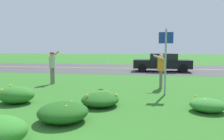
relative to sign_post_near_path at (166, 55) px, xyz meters
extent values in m
plane|color=#2D6B23|center=(-2.68, 2.30, -1.60)|extent=(120.00, 120.00, 0.00)
cube|color=#424244|center=(-2.68, 11.43, -1.59)|extent=(120.00, 9.84, 0.01)
cube|color=yellow|center=(-2.68, 11.43, -1.59)|extent=(120.00, 0.16, 0.00)
ellipsoid|color=#2D7526|center=(-5.13, -2.15, -1.31)|extent=(1.23, 1.03, 0.57)
sphere|color=yellow|center=(-5.57, -1.82, -1.06)|extent=(0.09, 0.09, 0.09)
sphere|color=yellow|center=(-4.94, -2.03, -1.17)|extent=(0.05, 0.05, 0.05)
sphere|color=yellow|center=(-5.31, -2.66, -1.05)|extent=(0.08, 0.08, 0.08)
ellipsoid|color=#337F2D|center=(1.09, -2.17, -1.40)|extent=(1.03, 0.94, 0.39)
sphere|color=yellow|center=(1.28, -2.41, -1.30)|extent=(0.08, 0.08, 0.08)
sphere|color=yellow|center=(0.99, -2.27, -1.23)|extent=(0.09, 0.09, 0.09)
sphere|color=yellow|center=(0.81, -1.80, -1.22)|extent=(0.07, 0.07, 0.07)
sphere|color=yellow|center=(0.91, -1.75, -1.35)|extent=(0.07, 0.07, 0.07)
ellipsoid|color=#1E5619|center=(-2.82, -3.71, -1.35)|extent=(1.29, 1.30, 0.49)
sphere|color=orange|center=(-2.79, -3.18, -1.21)|extent=(0.07, 0.07, 0.07)
sphere|color=orange|center=(-3.30, -3.50, -1.27)|extent=(0.08, 0.08, 0.08)
sphere|color=orange|center=(-2.53, -3.75, -1.31)|extent=(0.08, 0.08, 0.08)
sphere|color=orange|center=(-2.65, -3.92, -1.14)|extent=(0.07, 0.07, 0.07)
ellipsoid|color=#1E5619|center=(-2.21, -2.03, -1.39)|extent=(1.23, 1.33, 0.41)
sphere|color=yellow|center=(-2.44, -1.76, -1.27)|extent=(0.05, 0.05, 0.05)
sphere|color=yellow|center=(-2.55, -2.38, -1.20)|extent=(0.09, 0.09, 0.09)
sphere|color=yellow|center=(-2.54, -2.27, -1.34)|extent=(0.06, 0.06, 0.06)
sphere|color=yellow|center=(-2.11, -1.53, -1.24)|extent=(0.09, 0.09, 0.09)
sphere|color=yellow|center=(-2.46, -1.91, -1.26)|extent=(0.07, 0.07, 0.07)
sphere|color=yellow|center=(-1.69, -1.92, -1.25)|extent=(0.09, 0.09, 0.09)
sphere|color=yellow|center=(-2.15, -1.82, -1.35)|extent=(0.06, 0.06, 0.06)
cube|color=#93969B|center=(0.00, 0.01, -0.28)|extent=(0.07, 0.10, 2.64)
cube|color=navy|center=(0.00, -0.02, 0.69)|extent=(0.56, 0.03, 0.44)
cylinder|color=#B2B2B7|center=(-5.63, 1.86, -0.44)|extent=(0.34, 0.34, 0.60)
sphere|color=tan|center=(-5.63, 1.86, -0.04)|extent=(0.21, 0.21, 0.21)
cylinder|color=#726B5B|center=(-5.62, 1.95, -1.17)|extent=(0.14, 0.14, 0.85)
cylinder|color=#726B5B|center=(-5.63, 1.78, -1.17)|extent=(0.14, 0.14, 0.85)
cylinder|color=tan|center=(-5.52, 2.05, -0.02)|extent=(0.53, 0.13, 0.39)
cylinder|color=tan|center=(-5.62, 1.66, -0.46)|extent=(0.12, 0.10, 0.57)
cylinder|color=red|center=(-5.63, 1.86, 0.03)|extent=(0.22, 0.22, 0.07)
cylinder|color=red|center=(-5.53, 1.85, 0.00)|extent=(0.15, 0.15, 0.02)
cylinder|color=orange|center=(-0.07, 1.48, -0.48)|extent=(0.34, 0.34, 0.58)
sphere|color=tan|center=(-0.07, 1.48, -0.09)|extent=(0.21, 0.21, 0.21)
cylinder|color=#726B5B|center=(-0.08, 1.39, -1.18)|extent=(0.14, 0.14, 0.82)
cylinder|color=#726B5B|center=(-0.07, 1.56, -1.18)|extent=(0.14, 0.14, 0.82)
cylinder|color=tan|center=(-0.19, 1.29, -0.13)|extent=(0.55, 0.13, 0.27)
cylinder|color=tan|center=(-0.08, 1.67, -0.50)|extent=(0.12, 0.10, 0.55)
cylinder|color=white|center=(-2.57, 1.54, -0.42)|extent=(0.25, 0.25, 0.06)
torus|color=white|center=(-2.57, 1.54, -0.43)|extent=(0.25, 0.25, 0.06)
cube|color=black|center=(0.43, 9.22, -0.98)|extent=(4.50, 1.82, 0.66)
cube|color=black|center=(0.53, 9.22, -0.41)|extent=(2.10, 1.64, 0.52)
cylinder|color=black|center=(-1.12, 8.33, -1.27)|extent=(0.66, 0.22, 0.66)
cylinder|color=black|center=(-1.12, 10.11, -1.27)|extent=(0.66, 0.22, 0.66)
cylinder|color=black|center=(1.98, 8.33, -1.27)|extent=(0.66, 0.22, 0.66)
cylinder|color=black|center=(1.98, 10.11, -1.27)|extent=(0.66, 0.22, 0.66)
camera|label=1|loc=(-0.69, -8.95, 0.29)|focal=35.31mm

